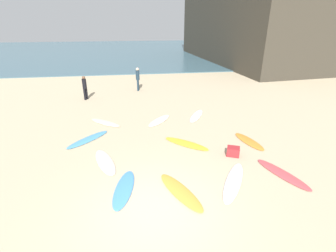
% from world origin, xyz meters
% --- Properties ---
extents(ground_plane, '(120.00, 120.00, 0.00)m').
position_xyz_m(ground_plane, '(0.00, 0.00, 0.00)').
color(ground_plane, '#C6B28E').
extents(ocean_water, '(120.00, 40.00, 0.08)m').
position_xyz_m(ocean_water, '(0.00, 39.54, 0.04)').
color(ocean_water, '#426675').
rests_on(ocean_water, ground_plane).
extents(coastal_headland, '(22.48, 24.82, 10.38)m').
position_xyz_m(coastal_headland, '(19.68, 27.03, 5.19)').
color(coastal_headland, '#3D382D').
rests_on(coastal_headland, ground_plane).
extents(surfboard_0, '(1.93, 2.03, 0.07)m').
position_xyz_m(surfboard_0, '(-2.62, 5.07, 0.03)').
color(surfboard_0, '#509DD2').
rests_on(surfboard_0, ground_plane).
extents(surfboard_1, '(1.43, 2.31, 0.09)m').
position_xyz_m(surfboard_1, '(0.92, 0.70, 0.04)').
color(surfboard_1, gold).
rests_on(surfboard_1, ground_plane).
extents(surfboard_2, '(1.87, 1.72, 0.07)m').
position_xyz_m(surfboard_2, '(-2.00, 7.03, 0.03)').
color(surfboard_2, '#F0E5C1').
rests_on(surfboard_2, ground_plane).
extents(surfboard_3, '(1.99, 1.86, 0.09)m').
position_xyz_m(surfboard_3, '(1.81, 3.99, 0.04)').
color(surfboard_3, yellow).
rests_on(surfboard_3, ground_plane).
extents(surfboard_4, '(1.47, 2.13, 0.07)m').
position_xyz_m(surfboard_4, '(3.11, 7.33, 0.03)').
color(surfboard_4, white).
rests_on(surfboard_4, ground_plane).
extents(surfboard_5, '(1.28, 2.32, 0.06)m').
position_xyz_m(surfboard_5, '(4.77, 1.18, 0.03)').
color(surfboard_5, '#D24D53').
rests_on(surfboard_5, ground_plane).
extents(surfboard_6, '(1.24, 2.20, 0.08)m').
position_xyz_m(surfboard_6, '(-1.66, 2.92, 0.04)').
color(surfboard_6, silver).
rests_on(surfboard_6, ground_plane).
extents(surfboard_7, '(1.75, 2.43, 0.08)m').
position_xyz_m(surfboard_7, '(2.83, 0.97, 0.04)').
color(surfboard_7, white).
rests_on(surfboard_7, ground_plane).
extents(surfboard_8, '(0.95, 2.16, 0.09)m').
position_xyz_m(surfboard_8, '(-0.90, 1.09, 0.04)').
color(surfboard_8, '#478FE1').
rests_on(surfboard_8, ground_plane).
extents(surfboard_9, '(0.99, 1.99, 0.06)m').
position_xyz_m(surfboard_9, '(4.71, 3.82, 0.03)').
color(surfboard_9, orange).
rests_on(surfboard_9, ground_plane).
extents(surfboard_10, '(1.67, 1.94, 0.06)m').
position_xyz_m(surfboard_10, '(0.91, 6.92, 0.03)').
color(surfboard_10, '#F3E3CC').
rests_on(surfboard_10, ground_plane).
extents(beachgoer_near, '(0.38, 0.38, 1.65)m').
position_xyz_m(beachgoer_near, '(-3.68, 11.62, 0.91)').
color(beachgoer_near, black).
rests_on(beachgoer_near, ground_plane).
extents(beachgoer_mid, '(0.32, 0.34, 1.77)m').
position_xyz_m(beachgoer_mid, '(-0.01, 13.50, 0.99)').
color(beachgoer_mid, '#1E3342').
rests_on(beachgoer_mid, ground_plane).
extents(beach_cooler, '(0.62, 0.56, 0.37)m').
position_xyz_m(beach_cooler, '(3.51, 2.76, 0.19)').
color(beach_cooler, '#B2282D').
rests_on(beach_cooler, ground_plane).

